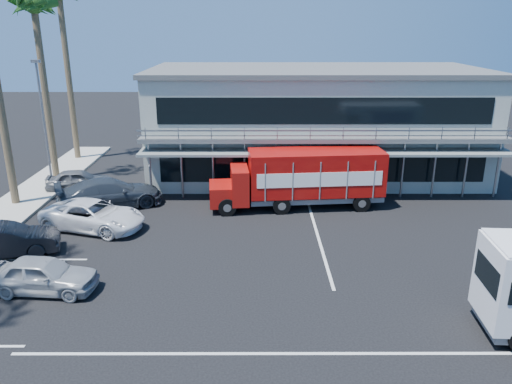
{
  "coord_description": "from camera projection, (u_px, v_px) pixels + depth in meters",
  "views": [
    {
      "loc": [
        -1.14,
        -19.56,
        10.06
      ],
      "look_at": [
        -1.11,
        3.53,
        2.3
      ],
      "focal_mm": 35.0,
      "sensor_mm": 36.0,
      "label": 1
    }
  ],
  "objects": [
    {
      "name": "curb_strip",
      "position": [
        3.0,
        216.0,
        27.38
      ],
      "size": [
        3.0,
        32.0,
        0.16
      ],
      "primitive_type": "cube",
      "color": "#A5A399",
      "rests_on": "ground"
    },
    {
      "name": "parked_car_d",
      "position": [
        110.0,
        193.0,
        28.66
      ],
      "size": [
        6.33,
        4.52,
        1.7
      ],
      "primitive_type": "imported",
      "rotation": [
        0.0,
        0.0,
        1.98
      ],
      "color": "#2C333B",
      "rests_on": "ground"
    },
    {
      "name": "parked_car_b",
      "position": [
        5.0,
        241.0,
        22.62
      ],
      "size": [
        4.86,
        2.97,
        1.51
      ],
      "primitive_type": "imported",
      "rotation": [
        0.0,
        0.0,
        1.89
      ],
      "color": "black",
      "rests_on": "ground"
    },
    {
      "name": "ground",
      "position": [
        281.0,
        268.0,
        21.74
      ],
      "size": [
        120.0,
        120.0,
        0.0
      ],
      "primitive_type": "plane",
      "color": "black",
      "rests_on": "ground"
    },
    {
      "name": "parked_car_c",
      "position": [
        93.0,
        215.0,
        25.66
      ],
      "size": [
        5.84,
        3.94,
        1.49
      ],
      "primitive_type": "imported",
      "rotation": [
        0.0,
        0.0,
        1.27
      ],
      "color": "white",
      "rests_on": "ground"
    },
    {
      "name": "palm_f",
      "position": [
        60.0,
        4.0,
        35.6
      ],
      "size": [
        2.8,
        2.8,
        13.25
      ],
      "color": "brown",
      "rests_on": "ground"
    },
    {
      "name": "palm_e",
      "position": [
        35.0,
        16.0,
        30.67
      ],
      "size": [
        2.8,
        2.8,
        12.25
      ],
      "color": "brown",
      "rests_on": "ground"
    },
    {
      "name": "parked_car_e",
      "position": [
        79.0,
        180.0,
        31.75
      ],
      "size": [
        4.2,
        2.28,
        1.36
      ],
      "primitive_type": "imported",
      "rotation": [
        0.0,
        0.0,
        1.75
      ],
      "color": "slate",
      "rests_on": "ground"
    },
    {
      "name": "light_pole_far",
      "position": [
        44.0,
        120.0,
        30.71
      ],
      "size": [
        0.5,
        0.25,
        8.09
      ],
      "color": "gray",
      "rests_on": "ground"
    },
    {
      "name": "building",
      "position": [
        315.0,
        121.0,
        34.74
      ],
      "size": [
        22.4,
        12.0,
        7.3
      ],
      "color": "#9DA496",
      "rests_on": "ground"
    },
    {
      "name": "parked_car_a",
      "position": [
        43.0,
        275.0,
        19.61
      ],
      "size": [
        4.35,
        2.05,
        1.44
      ],
      "primitive_type": "imported",
      "rotation": [
        0.0,
        0.0,
        1.49
      ],
      "color": "#9EA1A5",
      "rests_on": "ground"
    },
    {
      "name": "red_truck",
      "position": [
        304.0,
        177.0,
        28.44
      ],
      "size": [
        10.03,
        3.2,
        3.32
      ],
      "rotation": [
        0.0,
        0.0,
        0.09
      ],
      "color": "#9A100C",
      "rests_on": "ground"
    }
  ]
}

